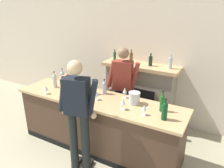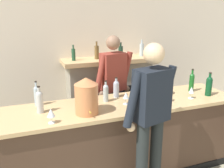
% 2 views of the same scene
% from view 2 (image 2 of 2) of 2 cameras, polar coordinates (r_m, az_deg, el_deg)
% --- Properties ---
extents(wall_back_panel, '(12.00, 0.07, 2.75)m').
position_cam_2_polar(wall_back_panel, '(4.52, -2.13, 7.20)').
color(wall_back_panel, beige).
rests_on(wall_back_panel, ground_plane).
extents(bar_counter, '(3.04, 0.77, 0.99)m').
position_cam_2_polar(bar_counter, '(3.35, 2.34, -12.27)').
color(bar_counter, '#442F22').
rests_on(bar_counter, ground_plane).
extents(fireplace_stone, '(1.62, 0.52, 1.61)m').
position_cam_2_polar(fireplace_stone, '(4.46, -0.62, -2.25)').
color(fireplace_stone, gray).
rests_on(fireplace_stone, ground_plane).
extents(person_customer, '(0.64, 0.37, 1.82)m').
position_cam_2_polar(person_customer, '(2.65, 8.77, -8.22)').
color(person_customer, black).
rests_on(person_customer, ground_plane).
extents(person_bartender, '(0.65, 0.36, 1.76)m').
position_cam_2_polar(person_bartender, '(3.81, 0.28, -0.76)').
color(person_bartender, '#3D2F49').
rests_on(person_bartender, ground_plane).
extents(copper_dispenser, '(0.27, 0.30, 0.42)m').
position_cam_2_polar(copper_dispenser, '(2.78, -5.87, -2.67)').
color(copper_dispenser, '#CC7A49').
rests_on(copper_dispenser, bar_counter).
extents(ice_bucket_steel, '(0.19, 0.19, 0.20)m').
position_cam_2_polar(ice_bucket_steel, '(3.49, 11.30, -0.79)').
color(ice_bucket_steel, silver).
rests_on(ice_bucket_steel, bar_counter).
extents(wine_bottle_burgundy_dark, '(0.08, 0.08, 0.32)m').
position_cam_2_polar(wine_bottle_burgundy_dark, '(3.61, 21.29, -0.25)').
color(wine_bottle_burgundy_dark, '#0D3F1F').
rests_on(wine_bottle_burgundy_dark, bar_counter).
extents(wine_bottle_chardonnay_pale, '(0.07, 0.07, 0.33)m').
position_cam_2_polar(wine_bottle_chardonnay_pale, '(3.71, 17.75, 0.52)').
color(wine_bottle_chardonnay_pale, '#16571C').
rests_on(wine_bottle_chardonnay_pale, bar_counter).
extents(wine_bottle_riesling_slim, '(0.08, 0.08, 0.31)m').
position_cam_2_polar(wine_bottle_riesling_slim, '(2.92, -16.20, -3.73)').
color(wine_bottle_riesling_slim, '#B3B8B5').
rests_on(wine_bottle_riesling_slim, bar_counter).
extents(wine_bottle_merlot_tall, '(0.07, 0.07, 0.31)m').
position_cam_2_polar(wine_bottle_merlot_tall, '(3.15, -16.81, -2.38)').
color(wine_bottle_merlot_tall, '#9CB2BD').
rests_on(wine_bottle_merlot_tall, bar_counter).
extents(wine_bottle_port_short, '(0.07, 0.07, 0.28)m').
position_cam_2_polar(wine_bottle_port_short, '(3.15, -1.43, -1.88)').
color(wine_bottle_port_short, '#A9B7B7').
rests_on(wine_bottle_port_short, bar_counter).
extents(wine_bottle_cabernet_heavy, '(0.08, 0.08, 0.27)m').
position_cam_2_polar(wine_bottle_cabernet_heavy, '(3.31, 0.97, -0.96)').
color(wine_bottle_cabernet_heavy, '#A0A6B6').
rests_on(wine_bottle_cabernet_heavy, bar_counter).
extents(wine_glass_mid_counter, '(0.07, 0.07, 0.16)m').
position_cam_2_polar(wine_glass_mid_counter, '(3.07, 3.21, -2.74)').
color(wine_glass_mid_counter, silver).
rests_on(wine_glass_mid_counter, bar_counter).
extents(wine_glass_by_dispenser, '(0.08, 0.08, 0.18)m').
position_cam_2_polar(wine_glass_by_dispenser, '(3.23, 12.76, -1.77)').
color(wine_glass_by_dispenser, silver).
rests_on(wine_glass_by_dispenser, bar_counter).
extents(wine_glass_near_bucket, '(0.08, 0.08, 0.16)m').
position_cam_2_polar(wine_glass_near_bucket, '(2.64, -13.77, -6.50)').
color(wine_glass_near_bucket, silver).
rests_on(wine_glass_near_bucket, bar_counter).
extents(wine_glass_front_right, '(0.07, 0.07, 0.16)m').
position_cam_2_polar(wine_glass_front_right, '(3.43, 17.70, -1.44)').
color(wine_glass_front_right, silver).
rests_on(wine_glass_front_right, bar_counter).
extents(wine_glass_front_left, '(0.07, 0.07, 0.19)m').
position_cam_2_polar(wine_glass_front_left, '(3.48, 6.93, -0.10)').
color(wine_glass_front_left, silver).
rests_on(wine_glass_front_left, bar_counter).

